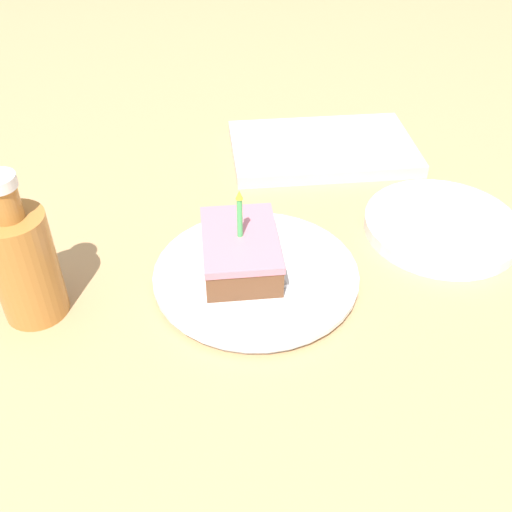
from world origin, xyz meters
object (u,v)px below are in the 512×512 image
Objects in this scene: cake_slice at (240,250)px; side_plate at (441,226)px; marble_board at (322,148)px; bottle at (23,262)px; fork at (252,237)px; plate at (256,275)px.

side_plate is (-0.27, -0.06, -0.03)m from cake_slice.
cake_slice is at bearing 61.12° from marble_board.
bottle is at bearing 38.92° from marble_board.
side_plate is at bearing -177.35° from fork.
cake_slice reaches higher than marble_board.
cake_slice is 0.77× the size of fork.
cake_slice is 0.28m from side_plate.
bottle is at bearing 8.16° from cake_slice.
fork is at bearing -91.57° from plate.
cake_slice is at bearing 12.69° from side_plate.
fork reaches higher than side_plate.
cake_slice is at bearing -34.70° from plate.
plate is 0.26m from bottle.
marble_board is (-0.15, -0.28, -0.03)m from cake_slice.
cake_slice is 0.71× the size of bottle.
bottle is 0.52m from side_plate.
plate is 0.06m from fork.
bottle reaches higher than plate.
bottle is at bearing 18.17° from fork.
fork reaches higher than plate.
fork is 0.27m from marble_board.
bottle is at bearing 4.94° from plate.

